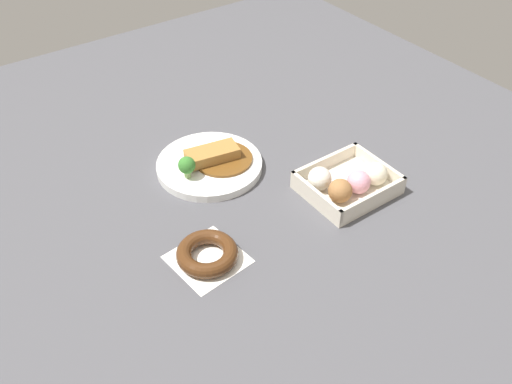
% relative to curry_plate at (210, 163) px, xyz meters
% --- Properties ---
extents(ground_plane, '(1.60, 1.60, 0.00)m').
position_rel_curry_plate_xyz_m(ground_plane, '(0.04, -0.04, -0.01)').
color(ground_plane, '#4C4C51').
extents(curry_plate, '(0.23, 0.23, 0.07)m').
position_rel_curry_plate_xyz_m(curry_plate, '(0.00, 0.00, 0.00)').
color(curry_plate, white).
rests_on(curry_plate, ground_plane).
extents(donut_box, '(0.18, 0.16, 0.06)m').
position_rel_curry_plate_xyz_m(donut_box, '(0.19, -0.24, 0.01)').
color(donut_box, beige).
rests_on(donut_box, ground_plane).
extents(chocolate_ring_donut, '(0.14, 0.14, 0.03)m').
position_rel_curry_plate_xyz_m(chocolate_ring_donut, '(-0.15, -0.23, 0.00)').
color(chocolate_ring_donut, white).
rests_on(chocolate_ring_donut, ground_plane).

